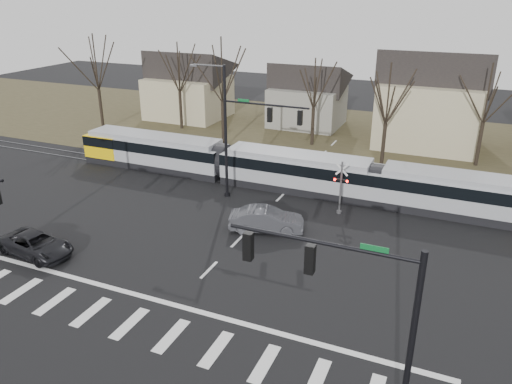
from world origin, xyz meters
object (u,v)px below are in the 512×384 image
at_px(tram, 295,170).
at_px(sedan, 266,220).
at_px(rail_crossing_signal, 341,189).
at_px(suv, 36,244).

height_order(tram, sedan, tram).
relative_size(sedan, rail_crossing_signal, 1.32).
distance_m(tram, rail_crossing_signal, 5.57).
xyz_separation_m(tram, rail_crossing_signal, (4.55, -3.21, 0.21)).
distance_m(suv, rail_crossing_signal, 20.60).
bearing_deg(rail_crossing_signal, tram, 144.80).
bearing_deg(suv, sedan, -47.56).
xyz_separation_m(tram, sedan, (0.73, -7.97, -0.85)).
bearing_deg(tram, rail_crossing_signal, -35.20).
distance_m(tram, suv, 19.95).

